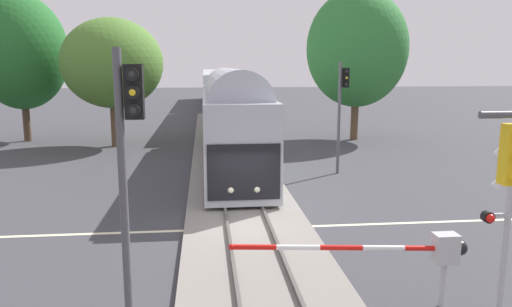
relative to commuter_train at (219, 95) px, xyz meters
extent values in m
plane|color=#3D3D42|center=(0.00, -33.00, -2.73)|extent=(220.00, 220.00, 0.00)
cube|color=beige|center=(0.00, -33.00, -2.73)|extent=(44.00, 0.20, 0.01)
cube|color=gray|center=(0.00, -33.00, -2.64)|extent=(4.40, 80.00, 0.18)
cube|color=#56514C|center=(-0.72, -33.00, -2.48)|extent=(0.10, 80.00, 0.14)
cube|color=#56514C|center=(0.71, -33.00, -2.48)|extent=(0.10, 80.00, 0.14)
cube|color=#B2B7C1|center=(0.00, -22.43, -0.46)|extent=(3.00, 18.01, 3.90)
cube|color=black|center=(0.00, -31.46, -1.04)|extent=(2.76, 0.08, 2.15)
cylinder|color=#B2B7C1|center=(0.00, -22.43, 1.37)|extent=(2.76, 16.21, 2.76)
sphere|color=#F4F2CC|center=(-0.50, -31.47, -1.73)|extent=(0.24, 0.24, 0.24)
sphere|color=#F4F2CC|center=(0.50, -31.47, -1.73)|extent=(0.24, 0.24, 0.24)
cube|color=silver|center=(0.00, -0.74, -0.11)|extent=(3.00, 23.58, 4.60)
cube|color=black|center=(1.51, -0.74, 0.19)|extent=(0.04, 21.22, 0.90)
cube|color=gold|center=(1.52, -0.74, -1.26)|extent=(0.04, 21.70, 0.36)
cube|color=silver|center=(0.00, 23.75, -0.11)|extent=(3.00, 23.58, 4.60)
cube|color=black|center=(1.51, 23.75, 0.19)|extent=(0.04, 21.22, 0.90)
cube|color=gold|center=(1.52, 23.75, -1.26)|extent=(0.04, 21.70, 0.36)
cylinder|color=#B7B7BC|center=(4.09, -39.09, -2.18)|extent=(0.14, 0.14, 1.10)
cube|color=#B7B7BC|center=(4.09, -39.09, -1.28)|extent=(0.56, 0.40, 0.70)
sphere|color=black|center=(4.44, -39.09, -1.28)|extent=(0.36, 0.36, 0.36)
cylinder|color=red|center=(3.59, -39.09, -1.26)|extent=(1.00, 0.12, 0.17)
cylinder|color=white|center=(2.60, -39.09, -1.21)|extent=(1.00, 0.12, 0.17)
cylinder|color=red|center=(1.60, -39.09, -1.16)|extent=(1.00, 0.12, 0.17)
cylinder|color=white|center=(0.60, -39.09, -1.12)|extent=(1.00, 0.12, 0.17)
cylinder|color=red|center=(-0.39, -39.09, -1.07)|extent=(1.00, 0.12, 0.17)
sphere|color=red|center=(-0.89, -39.09, -1.05)|extent=(0.14, 0.14, 0.14)
cylinder|color=#B2B2B7|center=(5.35, -39.43, -0.85)|extent=(0.14, 0.14, 3.75)
cube|color=#B2B2B7|center=(5.35, -39.43, -0.40)|extent=(1.10, 0.08, 0.08)
cylinder|color=black|center=(4.80, -39.53, -0.40)|extent=(0.26, 0.18, 0.26)
sphere|color=red|center=(4.80, -39.63, -0.40)|extent=(0.20, 0.20, 0.20)
cylinder|color=#4C4C51|center=(5.52, -24.60, 0.18)|extent=(0.16, 0.16, 5.81)
cube|color=black|center=(5.80, -24.60, 2.29)|extent=(0.34, 0.26, 1.00)
sphere|color=#262626|center=(5.80, -24.75, 2.61)|extent=(0.20, 0.20, 0.20)
cylinder|color=black|center=(5.80, -24.78, 2.61)|extent=(0.24, 0.10, 0.24)
sphere|color=yellow|center=(5.80, -24.75, 2.29)|extent=(0.20, 0.20, 0.20)
cylinder|color=black|center=(5.80, -24.78, 2.29)|extent=(0.24, 0.10, 0.24)
sphere|color=#262626|center=(5.80, -24.75, 1.97)|extent=(0.20, 0.20, 0.20)
cylinder|color=black|center=(5.80, -24.78, 1.97)|extent=(0.24, 0.10, 0.24)
cylinder|color=#4C4C51|center=(-2.99, -40.24, 0.26)|extent=(0.16, 0.16, 5.98)
cube|color=black|center=(-2.71, -40.24, 2.45)|extent=(0.34, 0.26, 1.00)
sphere|color=#262626|center=(-2.71, -40.39, 2.77)|extent=(0.20, 0.20, 0.20)
cylinder|color=black|center=(-2.71, -40.42, 2.77)|extent=(0.24, 0.10, 0.24)
sphere|color=yellow|center=(-2.71, -40.39, 2.45)|extent=(0.20, 0.20, 0.20)
cylinder|color=black|center=(-2.71, -40.42, 2.45)|extent=(0.24, 0.10, 0.24)
sphere|color=#262626|center=(-2.71, -40.39, 2.13)|extent=(0.20, 0.20, 0.20)
cylinder|color=black|center=(-2.71, -40.42, 2.13)|extent=(0.24, 0.10, 0.24)
cylinder|color=brown|center=(-7.67, -14.33, -1.00)|extent=(0.64, 0.64, 3.47)
ellipsoid|color=#4C7A2D|center=(-7.67, -14.33, 3.04)|extent=(6.91, 6.91, 6.15)
cylinder|color=#4C3828|center=(-14.73, -11.21, -1.00)|extent=(0.52, 0.52, 3.45)
ellipsoid|color=#236628|center=(-14.73, -11.21, 3.87)|extent=(6.65, 6.65, 8.38)
cylinder|color=brown|center=(9.97, -13.02, -0.93)|extent=(0.57, 0.57, 3.61)
ellipsoid|color=#2D7533|center=(9.97, -13.02, 4.14)|extent=(7.51, 7.51, 8.71)
camera|label=1|loc=(-1.43, -49.42, 2.93)|focal=34.45mm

